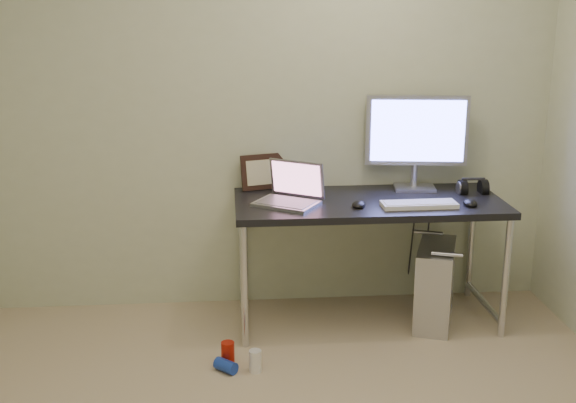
% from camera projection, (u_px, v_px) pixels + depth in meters
% --- Properties ---
extents(wall_back, '(3.50, 0.02, 2.50)m').
position_uv_depth(wall_back, '(266.00, 106.00, 4.32)').
color(wall_back, beige).
rests_on(wall_back, ground).
extents(desk, '(1.55, 0.68, 0.75)m').
position_uv_depth(desk, '(368.00, 213.00, 4.20)').
color(desk, black).
rests_on(desk, ground).
extents(tower_computer, '(0.35, 0.51, 0.51)m').
position_uv_depth(tower_computer, '(435.00, 284.00, 4.27)').
color(tower_computer, '#B0B1B5').
rests_on(tower_computer, ground).
extents(cable_a, '(0.01, 0.16, 0.69)m').
position_uv_depth(cable_a, '(412.00, 239.00, 4.58)').
color(cable_a, black).
rests_on(cable_a, ground).
extents(cable_b, '(0.02, 0.11, 0.71)m').
position_uv_depth(cable_b, '(427.00, 243.00, 4.57)').
color(cable_b, black).
rests_on(cable_b, ground).
extents(can_red, '(0.08, 0.08, 0.13)m').
position_uv_depth(can_red, '(228.00, 353.00, 3.81)').
color(can_red, '#A91708').
rests_on(can_red, ground).
extents(can_white, '(0.09, 0.09, 0.12)m').
position_uv_depth(can_white, '(255.00, 361.00, 3.74)').
color(can_white, white).
rests_on(can_white, ground).
extents(can_blue, '(0.13, 0.13, 0.07)m').
position_uv_depth(can_blue, '(226.00, 366.00, 3.75)').
color(can_blue, '#1B3BB0').
rests_on(can_blue, ground).
extents(laptop, '(0.43, 0.41, 0.23)m').
position_uv_depth(laptop, '(291.00, 194.00, 4.10)').
color(laptop, '#AFAFB7').
rests_on(laptop, desk).
extents(monitor, '(0.61, 0.21, 0.57)m').
position_uv_depth(monitor, '(417.00, 135.00, 4.32)').
color(monitor, '#AFAFB7').
rests_on(monitor, desk).
extents(keyboard, '(0.42, 0.15, 0.03)m').
position_uv_depth(keyboard, '(419.00, 204.00, 4.03)').
color(keyboard, white).
rests_on(keyboard, desk).
extents(mouse_right, '(0.09, 0.13, 0.04)m').
position_uv_depth(mouse_right, '(470.00, 201.00, 4.06)').
color(mouse_right, black).
rests_on(mouse_right, desk).
extents(mouse_left, '(0.11, 0.13, 0.04)m').
position_uv_depth(mouse_left, '(359.00, 203.00, 4.04)').
color(mouse_left, black).
rests_on(mouse_left, desk).
extents(headphones, '(0.17, 0.11, 0.12)m').
position_uv_depth(headphones, '(473.00, 188.00, 4.31)').
color(headphones, black).
rests_on(headphones, desk).
extents(picture_frame, '(0.28, 0.15, 0.22)m').
position_uv_depth(picture_frame, '(263.00, 172.00, 4.38)').
color(picture_frame, black).
rests_on(picture_frame, desk).
extents(webcam, '(0.05, 0.04, 0.13)m').
position_uv_depth(webcam, '(291.00, 175.00, 4.34)').
color(webcam, silver).
rests_on(webcam, desk).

